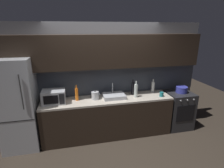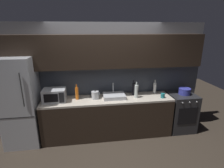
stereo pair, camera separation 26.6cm
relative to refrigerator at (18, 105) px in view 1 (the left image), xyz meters
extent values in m
plane|color=#2D261E|center=(1.80, -0.90, -0.93)|extent=(10.00, 10.00, 0.00)
cube|color=slate|center=(1.80, 0.40, 0.32)|extent=(4.58, 0.10, 2.50)
cube|color=#3D424C|center=(1.80, 0.35, 0.27)|extent=(4.58, 0.01, 0.60)
cube|color=black|center=(1.80, 0.18, 0.97)|extent=(4.22, 0.34, 0.70)
cube|color=black|center=(1.80, 0.00, -0.50)|extent=(2.84, 0.60, 0.86)
cube|color=#B2A899|center=(1.80, 0.00, -0.05)|extent=(2.84, 0.60, 0.04)
cube|color=#ADAFB5|center=(0.00, 0.00, 0.00)|extent=(0.68, 0.66, 1.86)
cube|color=black|center=(0.00, -0.33, -0.19)|extent=(0.67, 0.00, 0.01)
cylinder|color=#333333|center=(0.19, -0.35, 0.37)|extent=(0.02, 0.02, 0.65)
cube|color=#232326|center=(3.56, 0.00, -0.48)|extent=(0.60, 0.60, 0.90)
cube|color=black|center=(3.56, -0.30, -0.43)|extent=(0.45, 0.01, 0.40)
cylinder|color=#B2B2B7|center=(3.40, -0.31, -0.10)|extent=(0.03, 0.02, 0.03)
cylinder|color=#B2B2B7|center=(3.56, -0.31, -0.10)|extent=(0.03, 0.02, 0.03)
cylinder|color=#B2B2B7|center=(3.73, -0.31, -0.10)|extent=(0.03, 0.02, 0.03)
cube|color=#A8AAAF|center=(0.68, 0.02, 0.11)|extent=(0.46, 0.34, 0.27)
cube|color=black|center=(0.64, -0.15, 0.11)|extent=(0.28, 0.01, 0.18)
cube|color=black|center=(0.85, -0.15, 0.11)|extent=(0.10, 0.01, 0.22)
cube|color=#ADAFB5|center=(1.94, 0.03, 0.01)|extent=(0.48, 0.38, 0.08)
cylinder|color=silver|center=(1.94, 0.16, 0.16)|extent=(0.02, 0.02, 0.22)
cylinder|color=#B7BABF|center=(1.53, 0.03, 0.06)|extent=(0.16, 0.16, 0.17)
sphere|color=black|center=(1.53, 0.03, 0.15)|extent=(0.02, 0.02, 0.02)
cone|color=#B7BABF|center=(1.63, 0.03, 0.09)|extent=(0.03, 0.03, 0.05)
cylinder|color=silver|center=(2.43, -0.04, 0.12)|extent=(0.08, 0.08, 0.29)
cylinder|color=silver|center=(2.43, -0.04, 0.30)|extent=(0.03, 0.03, 0.07)
cylinder|color=black|center=(2.42, 0.14, 0.11)|extent=(0.07, 0.07, 0.29)
cylinder|color=black|center=(2.42, 0.14, 0.29)|extent=(0.03, 0.03, 0.07)
cylinder|color=silver|center=(2.95, 0.20, 0.09)|extent=(0.08, 0.08, 0.24)
cylinder|color=silver|center=(2.95, 0.20, 0.25)|extent=(0.03, 0.03, 0.07)
cylinder|color=orange|center=(1.14, 0.05, 0.10)|extent=(0.07, 0.07, 0.26)
cylinder|color=orange|center=(1.14, 0.05, 0.27)|extent=(0.03, 0.03, 0.07)
cylinder|color=#19666B|center=(3.01, -0.14, 0.02)|extent=(0.09, 0.09, 0.10)
cylinder|color=#333899|center=(3.60, 0.00, 0.03)|extent=(0.26, 0.26, 0.13)
cylinder|color=#333899|center=(3.60, 0.00, 0.11)|extent=(0.27, 0.27, 0.02)
camera|label=1|loc=(1.10, -3.55, 1.44)|focal=28.54mm
camera|label=2|loc=(1.36, -3.60, 1.44)|focal=28.54mm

